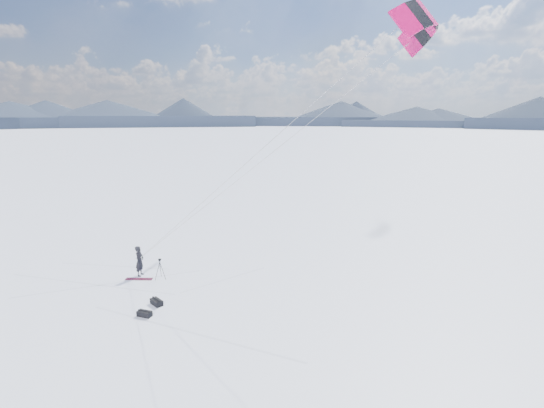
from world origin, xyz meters
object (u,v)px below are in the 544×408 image
at_px(gear_bag_b, 156,302).
at_px(tripod, 160,266).
at_px(gear_bag_a, 144,314).
at_px(snowboard, 139,279).
at_px(snowkiter, 141,275).

bearing_deg(gear_bag_b, tripod, 147.48).
distance_m(gear_bag_a, gear_bag_b, 1.26).
height_order(gear_bag_a, gear_bag_b, gear_bag_b).
xyz_separation_m(snowboard, tripod, (1.17, 0.62, 0.82)).
xyz_separation_m(gear_bag_a, gear_bag_b, (-0.27, 1.23, 0.01)).
distance_m(tripod, gear_bag_a, 4.73).
relative_size(snowkiter, snowboard, 1.18).
bearing_deg(snowkiter, gear_bag_b, -144.24).
relative_size(snowboard, gear_bag_b, 1.88).
height_order(snowboard, gear_bag_a, gear_bag_a).
bearing_deg(tripod, snowboard, -156.06).
bearing_deg(snowkiter, gear_bag_a, -152.74).
xyz_separation_m(snowkiter, snowboard, (0.34, -0.52, 0.02)).
distance_m(snowboard, gear_bag_b, 3.89).
bearing_deg(gear_bag_a, snowkiter, 129.05).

